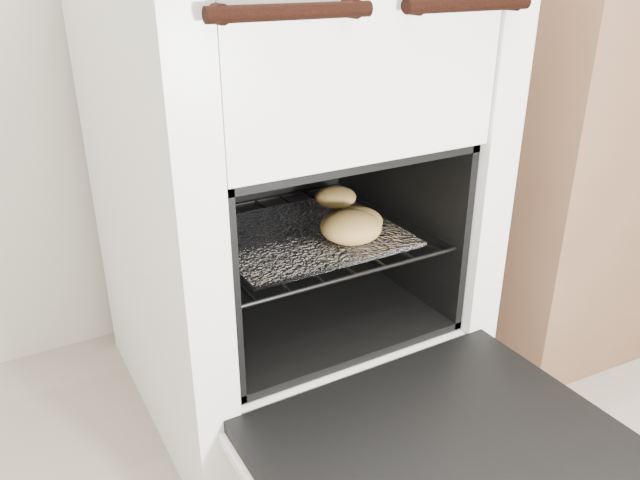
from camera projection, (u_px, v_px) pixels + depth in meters
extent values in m
cube|color=white|center=(279.00, 183.00, 1.29)|extent=(0.64, 0.68, 0.98)
cylinder|color=black|center=(292.00, 12.00, 0.79)|extent=(0.23, 0.02, 0.02)
cylinder|color=black|center=(470.00, 4.00, 0.93)|extent=(0.23, 0.02, 0.02)
cube|color=black|center=(443.00, 448.00, 0.97)|extent=(0.55, 0.43, 0.03)
cube|color=white|center=(442.00, 458.00, 0.97)|extent=(0.58, 0.45, 0.02)
cylinder|color=black|center=(190.00, 258.00, 1.16)|extent=(0.01, 0.45, 0.01)
cylinder|color=black|center=(391.00, 213.00, 1.36)|extent=(0.01, 0.45, 0.01)
cylinder|color=black|center=(356.00, 275.00, 1.09)|extent=(0.46, 0.01, 0.01)
cylinder|color=black|center=(256.00, 201.00, 1.43)|extent=(0.46, 0.01, 0.01)
cylinder|color=black|center=(209.00, 253.00, 1.17)|extent=(0.01, 0.43, 0.01)
cylinder|color=black|center=(241.00, 246.00, 1.20)|extent=(0.01, 0.43, 0.01)
cylinder|color=black|center=(271.00, 240.00, 1.23)|extent=(0.01, 0.43, 0.01)
cylinder|color=black|center=(299.00, 233.00, 1.26)|extent=(0.01, 0.43, 0.01)
cylinder|color=black|center=(326.00, 227.00, 1.29)|extent=(0.01, 0.43, 0.01)
cylinder|color=black|center=(352.00, 221.00, 1.32)|extent=(0.01, 0.43, 0.01)
cylinder|color=black|center=(377.00, 216.00, 1.35)|extent=(0.01, 0.43, 0.01)
cube|color=silver|center=(304.00, 234.00, 1.24)|extent=(0.36, 0.32, 0.01)
ellipsoid|color=#D9AB56|center=(336.00, 197.00, 1.36)|extent=(0.12, 0.12, 0.04)
ellipsoid|color=#D9AB56|center=(351.00, 227.00, 1.19)|extent=(0.15, 0.15, 0.06)
ellipsoid|color=#D9AB56|center=(356.00, 221.00, 1.23)|extent=(0.14, 0.14, 0.05)
cube|color=brown|center=(613.00, 128.00, 1.69)|extent=(1.03, 0.73, 0.99)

